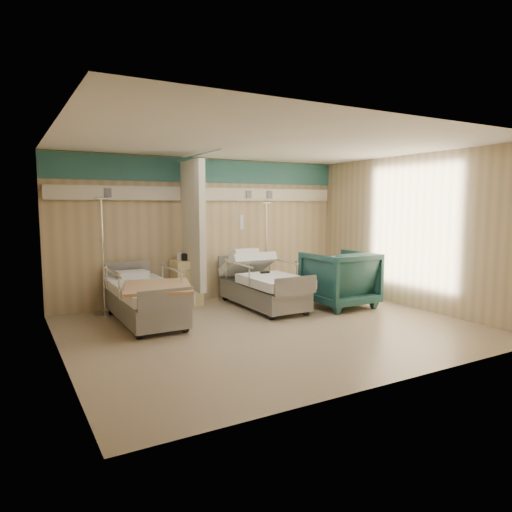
# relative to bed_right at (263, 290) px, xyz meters

# --- Properties ---
(ground) EXTENTS (6.00, 5.00, 0.00)m
(ground) POSITION_rel_bed_right_xyz_m (-0.60, -1.30, -0.32)
(ground) COLOR gray
(ground) RESTS_ON ground
(room_walls) EXTENTS (6.04, 5.04, 2.82)m
(room_walls) POSITION_rel_bed_right_xyz_m (-0.63, -1.05, 1.55)
(room_walls) COLOR tan
(room_walls) RESTS_ON ground
(bed_right) EXTENTS (1.00, 2.16, 0.63)m
(bed_right) POSITION_rel_bed_right_xyz_m (0.00, 0.00, 0.00)
(bed_right) COLOR white
(bed_right) RESTS_ON ground
(bed_left) EXTENTS (1.00, 2.16, 0.63)m
(bed_left) POSITION_rel_bed_right_xyz_m (-2.20, 0.00, 0.00)
(bed_left) COLOR white
(bed_left) RESTS_ON ground
(bedside_cabinet) EXTENTS (0.50, 0.48, 0.85)m
(bedside_cabinet) POSITION_rel_bed_right_xyz_m (-1.15, 0.90, 0.11)
(bedside_cabinet) COLOR beige
(bedside_cabinet) RESTS_ON ground
(visitor_armchair) EXTENTS (1.13, 1.16, 1.04)m
(visitor_armchair) POSITION_rel_bed_right_xyz_m (1.27, -0.65, 0.21)
(visitor_armchair) COLOR #1B4543
(visitor_armchair) RESTS_ON ground
(waffle_blanket) EXTENTS (0.65, 0.60, 0.06)m
(waffle_blanket) POSITION_rel_bed_right_xyz_m (1.28, -0.69, 0.76)
(waffle_blanket) COLOR silver
(waffle_blanket) RESTS_ON visitor_armchair
(iv_stand_right) EXTENTS (0.35, 0.35, 1.94)m
(iv_stand_right) POSITION_rel_bed_right_xyz_m (0.64, 0.97, 0.08)
(iv_stand_right) COLOR silver
(iv_stand_right) RESTS_ON ground
(iv_stand_left) EXTENTS (0.36, 0.36, 2.01)m
(iv_stand_left) POSITION_rel_bed_right_xyz_m (-2.68, 0.79, 0.10)
(iv_stand_left) COLOR silver
(iv_stand_left) RESTS_ON ground
(call_remote) EXTENTS (0.17, 0.08, 0.04)m
(call_remote) POSITION_rel_bed_right_xyz_m (0.05, 0.02, 0.33)
(call_remote) COLOR black
(call_remote) RESTS_ON bed_right
(tan_blanket) EXTENTS (1.28, 1.46, 0.04)m
(tan_blanket) POSITION_rel_bed_right_xyz_m (-2.13, -0.46, 0.34)
(tan_blanket) COLOR tan
(tan_blanket) RESTS_ON bed_left
(toiletry_bag) EXTENTS (0.28, 0.24, 0.13)m
(toiletry_bag) POSITION_rel_bed_right_xyz_m (-1.12, 0.87, 0.60)
(toiletry_bag) COLOR black
(toiletry_bag) RESTS_ON bedside_cabinet
(white_cup) EXTENTS (0.13, 0.13, 0.14)m
(white_cup) POSITION_rel_bed_right_xyz_m (-1.25, 0.99, 0.61)
(white_cup) COLOR white
(white_cup) RESTS_ON bedside_cabinet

